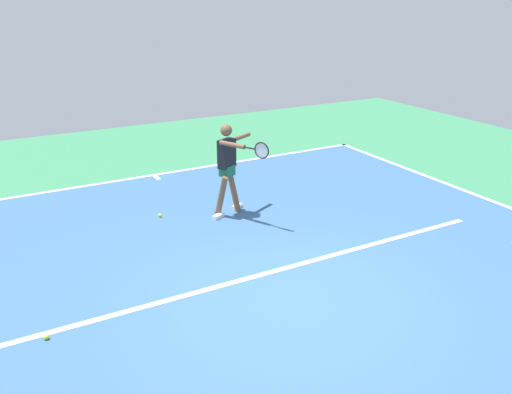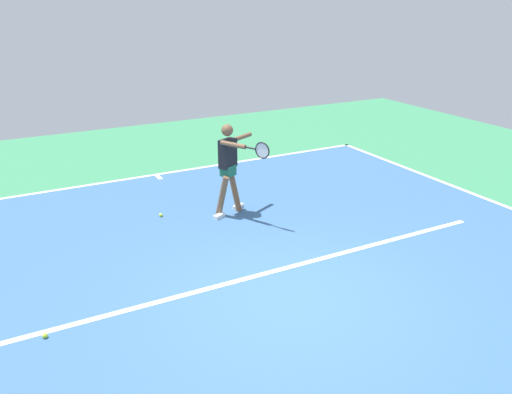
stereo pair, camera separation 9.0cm
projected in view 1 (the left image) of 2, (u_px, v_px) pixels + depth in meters
name	position (u px, v px, depth m)	size (l,w,h in m)	color
ground_plane	(295.00, 299.00, 7.15)	(21.85, 21.85, 0.00)	#388456
court_surface	(295.00, 299.00, 7.15)	(10.90, 12.02, 0.00)	#38608E
court_line_baseline_near	(154.00, 175.00, 12.03)	(10.90, 0.10, 0.01)	white
court_line_service	(266.00, 273.00, 7.80)	(8.17, 0.10, 0.01)	white
court_line_centre_mark	(157.00, 177.00, 11.87)	(0.10, 0.30, 0.01)	white
tennis_player	(229.00, 164.00, 9.59)	(1.03, 1.34, 1.71)	brown
tennis_ball_near_service_line	(160.00, 215.00, 9.76)	(0.07, 0.07, 0.07)	#C6E53D
tennis_ball_near_player	(46.00, 337.00, 6.30)	(0.07, 0.07, 0.07)	#C6E53D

